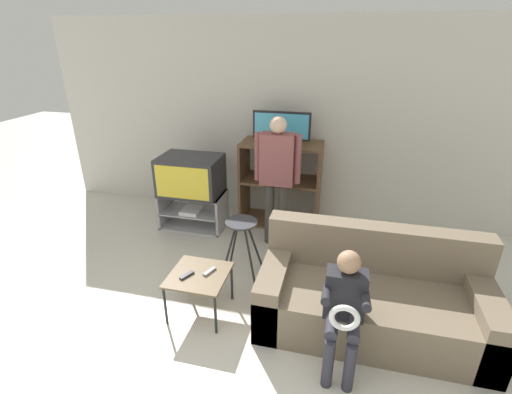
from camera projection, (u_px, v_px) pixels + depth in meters
The scene contains 12 objects.
wall_back at pixel (279, 122), 4.89m from camera, with size 6.40×0.06×2.60m.
tv_stand at pixel (193, 210), 4.90m from camera, with size 0.84×0.45×0.49m.
television_main at pixel (191, 175), 4.68m from camera, with size 0.76×0.56×0.49m.
media_shelf at pixel (281, 183), 4.88m from camera, with size 1.03×0.51×1.12m.
television_flat at pixel (281, 128), 4.58m from camera, with size 0.72×0.20×0.39m.
folding_stool at pixel (242, 233), 3.74m from camera, with size 0.41×0.36×0.67m.
snack_table at pixel (199, 278), 3.32m from camera, with size 0.51×0.51×0.41m.
remote_control_black at pixel (187, 275), 3.27m from camera, with size 0.04×0.14×0.02m, color #232328.
remote_control_white at pixel (210, 271), 3.32m from camera, with size 0.04×0.14×0.02m, color gray.
couch at pixel (371, 298), 3.20m from camera, with size 1.90×0.86×0.85m.
person_standing_adult at pixel (277, 170), 4.22m from camera, with size 0.53×0.20×1.56m.
person_seated_child at pixel (344, 305), 2.69m from camera, with size 0.33×0.43×0.97m.
Camera 1 is at (0.86, -1.37, 2.38)m, focal length 26.00 mm.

